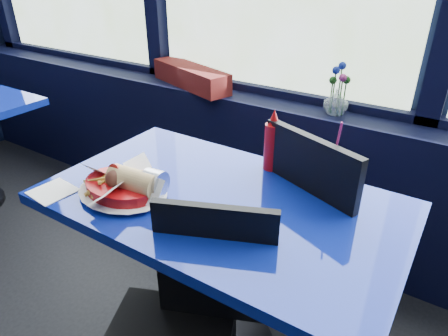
# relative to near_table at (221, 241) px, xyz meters

# --- Properties ---
(window_sill) EXTENTS (5.00, 0.26, 0.80)m
(window_sill) POSITION_rel_near_table_xyz_m (-0.30, 0.87, -0.17)
(window_sill) COLOR black
(window_sill) RESTS_ON ground
(near_table) EXTENTS (1.20, 0.70, 0.75)m
(near_table) POSITION_rel_near_table_xyz_m (0.00, 0.00, 0.00)
(near_table) COLOR black
(near_table) RESTS_ON ground
(chair_near_front) EXTENTS (0.51, 0.51, 0.85)m
(chair_near_front) POSITION_rel_near_table_xyz_m (0.05, -0.28, -0.08)
(chair_near_front) COLOR black
(chair_near_front) RESTS_ON ground
(chair_near_back) EXTENTS (0.55, 0.55, 0.95)m
(chair_near_back) POSITION_rel_near_table_xyz_m (0.18, 0.32, -0.02)
(chair_near_back) COLOR black
(chair_near_back) RESTS_ON ground
(planter_box) EXTENTS (0.59, 0.32, 0.11)m
(planter_box) POSITION_rel_near_table_xyz_m (-0.75, 0.84, 0.29)
(planter_box) COLOR maroon
(planter_box) RESTS_ON window_sill
(flower_vase) EXTENTS (0.14, 0.14, 0.24)m
(flower_vase) POSITION_rel_near_table_xyz_m (0.09, 0.84, 0.31)
(flower_vase) COLOR silver
(flower_vase) RESTS_ON window_sill
(food_basket) EXTENTS (0.35, 0.35, 0.11)m
(food_basket) POSITION_rel_near_table_xyz_m (-0.28, -0.16, 0.22)
(food_basket) COLOR #B10B0E
(food_basket) RESTS_ON near_table
(ketchup_bottle) EXTENTS (0.06, 0.06, 0.24)m
(ketchup_bottle) POSITION_rel_near_table_xyz_m (0.05, 0.28, 0.29)
(ketchup_bottle) COLOR #B10B0E
(ketchup_bottle) RESTS_ON near_table
(soda_cup) EXTENTS (0.08, 0.08, 0.27)m
(soda_cup) POSITION_rel_near_table_xyz_m (0.29, 0.23, 0.25)
(soda_cup) COLOR navy
(soda_cup) RESTS_ON near_table
(napkin) EXTENTS (0.15, 0.15, 0.00)m
(napkin) POSITION_rel_near_table_xyz_m (-0.51, -0.28, 0.18)
(napkin) COLOR white
(napkin) RESTS_ON near_table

